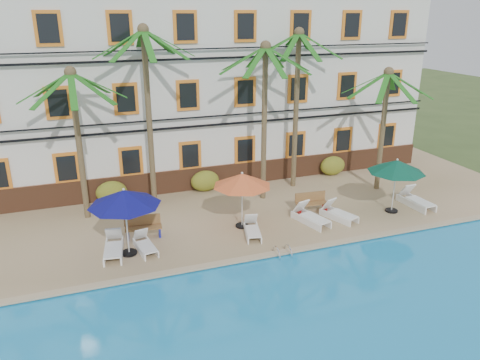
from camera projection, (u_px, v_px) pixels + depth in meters
name	position (u px, v px, depth m)	size (l,w,h in m)	color
ground	(269.00, 249.00, 19.09)	(100.00, 100.00, 0.00)	#384C23
pool_deck	(230.00, 202.00, 23.47)	(30.00, 12.00, 0.25)	tan
pool_coping	(278.00, 253.00, 18.19)	(30.00, 0.35, 0.06)	tan
hotel_building	(201.00, 83.00, 26.09)	(25.40, 6.44, 10.22)	silver
palm_a	(76.00, 122.00, 19.95)	(4.42, 4.42, 6.78)	brown
palm_b	(147.00, 95.00, 20.84)	(4.42, 4.42, 8.42)	brown
palm_c	(265.00, 100.00, 21.98)	(4.42, 4.42, 7.66)	brown
palm_d	(297.00, 88.00, 23.52)	(4.42, 4.42, 8.18)	brown
palm_e	(385.00, 111.00, 23.48)	(4.42, 4.42, 6.35)	brown
shrub_left	(112.00, 192.00, 22.89)	(1.50, 0.90, 1.10)	#2E5B1A
shrub_mid	(205.00, 181.00, 24.39)	(1.50, 0.90, 1.10)	#2E5B1A
shrub_right	(333.00, 166.00, 26.79)	(1.50, 0.90, 1.10)	#2E5B1A
umbrella_blue	(124.00, 198.00, 17.40)	(2.75, 2.75, 2.74)	black
umbrella_red	(242.00, 180.00, 19.77)	(2.54, 2.54, 2.53)	black
umbrella_green	(397.00, 167.00, 21.29)	(2.61, 2.61, 2.61)	black
lounger_a	(114.00, 247.00, 18.10)	(0.95, 1.98, 0.90)	white
lounger_b	(145.00, 245.00, 18.38)	(0.82, 1.70, 0.77)	white
lounger_c	(252.00, 229.00, 19.66)	(0.96, 1.75, 0.78)	white
lounger_d	(310.00, 216.00, 20.79)	(1.18, 2.04, 0.91)	white
lounger_e	(338.00, 213.00, 21.19)	(1.21, 1.90, 0.85)	white
lounger_f	(416.00, 200.00, 22.57)	(0.83, 2.03, 0.94)	white
bench_left	(143.00, 226.00, 19.45)	(1.55, 0.65, 0.93)	olive
bench_right	(311.00, 202.00, 21.90)	(1.54, 0.60, 0.93)	olive
pool_ladder	(282.00, 254.00, 18.16)	(0.54, 0.74, 0.74)	silver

